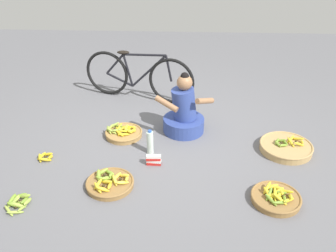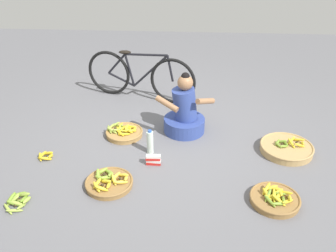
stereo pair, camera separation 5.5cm
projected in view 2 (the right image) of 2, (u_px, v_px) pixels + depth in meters
The scene contains 11 objects.
ground_plane at pixel (169, 143), 4.37m from camera, with size 10.00×10.00×0.00m, color slate.
vendor_woman_front at pixel (185, 113), 4.49m from camera, with size 0.73×0.53×0.80m.
bicycle_leaning at pixel (140, 76), 5.29m from camera, with size 1.66×0.48×0.73m.
banana_basket_near_bicycle at pixel (275, 199), 3.42m from camera, with size 0.48×0.48×0.14m.
banana_basket_back_center at pixel (109, 182), 3.64m from camera, with size 0.49×0.49×0.14m.
banana_basket_front_center at pixel (124, 132), 4.49m from camera, with size 0.46×0.46×0.14m.
banana_basket_near_vendor at pixel (287, 148), 4.17m from camera, with size 0.61×0.61×0.16m.
loose_bananas_mid_left at pixel (18, 201), 3.42m from camera, with size 0.22×0.30×0.09m.
loose_bananas_front_left at pixel (46, 156), 4.07m from camera, with size 0.19×0.19×0.08m.
water_bottle at pixel (150, 142), 4.12m from camera, with size 0.08×0.08×0.30m.
packet_carton_stack at pixel (153, 160), 3.95m from camera, with size 0.17×0.06×0.12m.
Camera 2 is at (0.23, -3.68, 2.35)m, focal length 38.40 mm.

